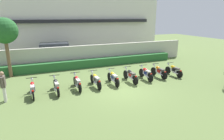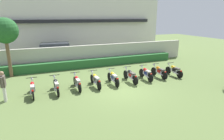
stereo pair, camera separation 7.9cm
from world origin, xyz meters
name	(u,v)px [view 1 (the left image)]	position (x,y,z in m)	size (l,w,h in m)	color
ground	(122,90)	(0.00, 0.00, 0.00)	(60.00, 60.00, 0.00)	#566B38
building	(71,22)	(0.00, 14.96, 3.67)	(21.26, 6.50, 7.34)	silver
compound_wall	(90,55)	(0.00, 6.88, 0.93)	(20.20, 0.30, 1.85)	#BCB7A8
hedge_row	(92,63)	(0.00, 6.18, 0.36)	(16.16, 0.70, 0.71)	#28602D
parked_car	(57,52)	(-2.67, 9.43, 0.94)	(4.69, 2.51, 1.89)	silver
tree_near_inspector	(4,31)	(-6.50, 5.65, 3.36)	(1.83, 1.83, 4.33)	brown
motorcycle_in_row_0	(33,88)	(-5.01, 1.23, 0.44)	(0.60, 1.90, 0.94)	black
motorcycle_in_row_1	(56,86)	(-3.72, 1.20, 0.44)	(0.60, 1.92, 0.95)	black
motorcycle_in_row_2	(77,82)	(-2.44, 1.33, 0.44)	(0.60, 1.90, 0.95)	black
motorcycle_in_row_3	(96,80)	(-1.26, 1.28, 0.45)	(0.60, 1.94, 0.96)	black
motorcycle_in_row_4	(113,78)	(-0.03, 1.27, 0.45)	(0.60, 1.89, 0.97)	black
motorcycle_in_row_5	(130,75)	(1.25, 1.25, 0.46)	(0.60, 1.98, 0.97)	black
motorcycle_in_row_6	(146,73)	(2.51, 1.27, 0.45)	(0.60, 1.83, 0.97)	black
motorcycle_in_row_7	(159,71)	(3.68, 1.33, 0.45)	(0.60, 1.83, 0.96)	black
motorcycle_in_row_8	(174,70)	(4.96, 1.21, 0.44)	(0.60, 1.80, 0.94)	black
inspector_person	(3,84)	(-6.38, 1.01, 0.98)	(0.22, 0.67, 1.66)	silver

